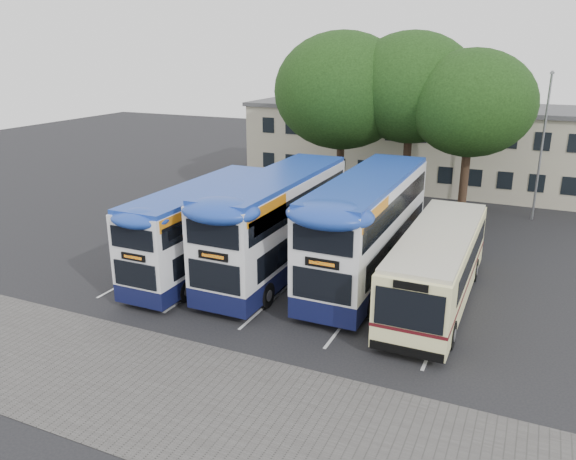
{
  "coord_description": "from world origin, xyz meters",
  "views": [
    {
      "loc": [
        5.91,
        -17.3,
        10.27
      ],
      "look_at": [
        -4.16,
        5.0,
        2.35
      ],
      "focal_mm": 35.0,
      "sensor_mm": 36.0,
      "label": 1
    }
  ],
  "objects_px": {
    "tree_left": "(342,91)",
    "bus_single": "(438,262)",
    "bus_dd_mid": "(278,220)",
    "tree_right": "(472,103)",
    "bus_dd_right": "(368,223)",
    "bus_dd_left": "(204,225)",
    "lamp_post": "(543,139)",
    "tree_mid": "(412,88)"
  },
  "relations": [
    {
      "from": "tree_left",
      "to": "bus_dd_left",
      "type": "xyz_separation_m",
      "value": [
        -2.18,
        -13.3,
        -5.4
      ]
    },
    {
      "from": "bus_dd_left",
      "to": "bus_single",
      "type": "relative_size",
      "value": 0.95
    },
    {
      "from": "tree_left",
      "to": "bus_dd_right",
      "type": "relative_size",
      "value": 0.98
    },
    {
      "from": "lamp_post",
      "to": "bus_dd_left",
      "type": "bearing_deg",
      "value": -131.89
    },
    {
      "from": "tree_left",
      "to": "bus_single",
      "type": "bearing_deg",
      "value": -55.0
    },
    {
      "from": "tree_mid",
      "to": "tree_right",
      "type": "distance_m",
      "value": 3.99
    },
    {
      "from": "tree_left",
      "to": "bus_dd_mid",
      "type": "relative_size",
      "value": 1.0
    },
    {
      "from": "bus_single",
      "to": "bus_dd_mid",
      "type": "bearing_deg",
      "value": 177.19
    },
    {
      "from": "lamp_post",
      "to": "tree_mid",
      "type": "height_order",
      "value": "tree_mid"
    },
    {
      "from": "bus_single",
      "to": "tree_right",
      "type": "bearing_deg",
      "value": 92.96
    },
    {
      "from": "lamp_post",
      "to": "bus_dd_right",
      "type": "height_order",
      "value": "lamp_post"
    },
    {
      "from": "lamp_post",
      "to": "tree_right",
      "type": "bearing_deg",
      "value": -141.15
    },
    {
      "from": "tree_right",
      "to": "bus_dd_mid",
      "type": "relative_size",
      "value": 0.91
    },
    {
      "from": "lamp_post",
      "to": "tree_mid",
      "type": "distance_m",
      "value": 8.49
    },
    {
      "from": "tree_left",
      "to": "bus_dd_left",
      "type": "distance_m",
      "value": 14.52
    },
    {
      "from": "bus_dd_mid",
      "to": "bus_dd_right",
      "type": "xyz_separation_m",
      "value": [
        4.11,
        0.97,
        0.06
      ]
    },
    {
      "from": "bus_dd_left",
      "to": "bus_dd_mid",
      "type": "bearing_deg",
      "value": 22.4
    },
    {
      "from": "lamp_post",
      "to": "bus_dd_mid",
      "type": "distance_m",
      "value": 18.29
    },
    {
      "from": "bus_dd_mid",
      "to": "bus_single",
      "type": "height_order",
      "value": "bus_dd_mid"
    },
    {
      "from": "lamp_post",
      "to": "tree_mid",
      "type": "xyz_separation_m",
      "value": [
        -7.72,
        -2.01,
        2.91
      ]
    },
    {
      "from": "tree_right",
      "to": "bus_single",
      "type": "xyz_separation_m",
      "value": [
        0.6,
        -11.63,
        -5.5
      ]
    },
    {
      "from": "bus_dd_mid",
      "to": "bus_dd_right",
      "type": "relative_size",
      "value": 0.98
    },
    {
      "from": "lamp_post",
      "to": "bus_dd_left",
      "type": "distance_m",
      "value": 21.42
    },
    {
      "from": "tree_left",
      "to": "bus_single",
      "type": "xyz_separation_m",
      "value": [
        8.63,
        -12.33,
        -5.92
      ]
    },
    {
      "from": "bus_dd_right",
      "to": "tree_left",
      "type": "bearing_deg",
      "value": 115.3
    },
    {
      "from": "tree_mid",
      "to": "bus_single",
      "type": "distance_m",
      "value": 14.89
    },
    {
      "from": "tree_left",
      "to": "bus_dd_mid",
      "type": "bearing_deg",
      "value": -84.83
    },
    {
      "from": "bus_dd_left",
      "to": "bus_dd_mid",
      "type": "distance_m",
      "value": 3.54
    },
    {
      "from": "tree_left",
      "to": "tree_mid",
      "type": "distance_m",
      "value": 4.32
    },
    {
      "from": "bus_dd_left",
      "to": "bus_single",
      "type": "bearing_deg",
      "value": 5.14
    },
    {
      "from": "lamp_post",
      "to": "bus_dd_right",
      "type": "relative_size",
      "value": 0.78
    },
    {
      "from": "tree_right",
      "to": "bus_dd_mid",
      "type": "height_order",
      "value": "tree_right"
    },
    {
      "from": "bus_dd_right",
      "to": "bus_single",
      "type": "relative_size",
      "value": 1.1
    },
    {
      "from": "tree_left",
      "to": "bus_dd_mid",
      "type": "xyz_separation_m",
      "value": [
        1.08,
        -11.96,
        -5.1
      ]
    },
    {
      "from": "tree_right",
      "to": "bus_single",
      "type": "relative_size",
      "value": 0.97
    },
    {
      "from": "bus_single",
      "to": "tree_left",
      "type": "bearing_deg",
      "value": 125.0
    },
    {
      "from": "bus_dd_mid",
      "to": "bus_single",
      "type": "relative_size",
      "value": 1.07
    },
    {
      "from": "lamp_post",
      "to": "tree_left",
      "type": "xyz_separation_m",
      "value": [
        -12.01,
        -2.51,
        2.64
      ]
    },
    {
      "from": "bus_dd_mid",
      "to": "tree_right",
      "type": "bearing_deg",
      "value": 58.33
    },
    {
      "from": "tree_mid",
      "to": "bus_dd_left",
      "type": "height_order",
      "value": "tree_mid"
    },
    {
      "from": "tree_mid",
      "to": "tree_right",
      "type": "height_order",
      "value": "tree_mid"
    },
    {
      "from": "tree_right",
      "to": "bus_dd_right",
      "type": "height_order",
      "value": "tree_right"
    }
  ]
}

